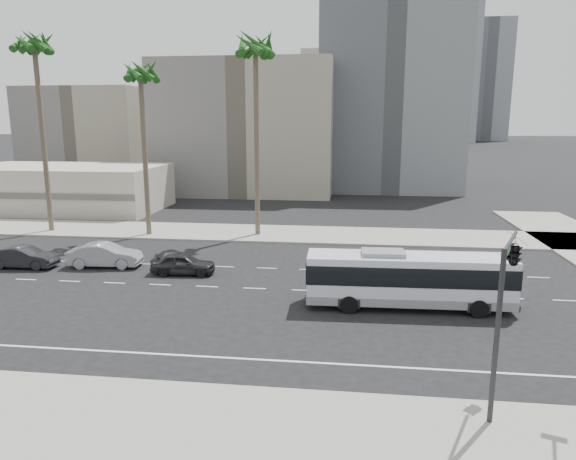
% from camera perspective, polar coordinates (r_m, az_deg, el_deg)
% --- Properties ---
extents(ground, '(700.00, 700.00, 0.00)m').
position_cam_1_polar(ground, '(31.58, 1.72, -6.65)').
color(ground, black).
rests_on(ground, ground).
extents(sidewalk_north, '(120.00, 7.00, 0.15)m').
position_cam_1_polar(sidewalk_north, '(46.49, 3.49, -0.52)').
color(sidewalk_north, gray).
rests_on(sidewalk_north, ground).
extents(sidewalk_south, '(120.00, 7.00, 0.15)m').
position_cam_1_polar(sidewalk_south, '(17.66, -3.33, -22.48)').
color(sidewalk_south, gray).
rests_on(sidewalk_south, ground).
extents(commercial_low, '(22.00, 12.16, 5.00)m').
position_cam_1_polar(commercial_low, '(65.13, -23.28, 4.27)').
color(commercial_low, '#B4AD9C').
rests_on(commercial_low, ground).
extents(midrise_beige_west, '(24.00, 18.00, 18.00)m').
position_cam_1_polar(midrise_beige_west, '(76.27, -4.21, 11.07)').
color(midrise_beige_west, gray).
rests_on(midrise_beige_west, ground).
extents(midrise_gray_center, '(20.00, 20.00, 26.00)m').
position_cam_1_polar(midrise_gray_center, '(82.05, 11.00, 13.74)').
color(midrise_gray_center, '#585C61').
rests_on(midrise_gray_center, ground).
extents(midrise_beige_far, '(18.00, 16.00, 15.00)m').
position_cam_1_polar(midrise_beige_far, '(89.64, -20.31, 9.53)').
color(midrise_beige_far, gray).
rests_on(midrise_beige_far, ground).
extents(civic_tower, '(42.00, 42.00, 129.00)m').
position_cam_1_polar(civic_tower, '(281.34, 6.30, 17.68)').
color(civic_tower, beige).
rests_on(civic_tower, ground).
extents(highrise_right, '(26.00, 26.00, 70.00)m').
position_cam_1_polar(highrise_right, '(264.43, 16.91, 16.80)').
color(highrise_right, slate).
rests_on(highrise_right, ground).
extents(highrise_far, '(22.00, 22.00, 60.00)m').
position_cam_1_polar(highrise_far, '(298.20, 20.75, 14.97)').
color(highrise_far, slate).
rests_on(highrise_far, ground).
extents(city_bus, '(11.10, 2.78, 3.17)m').
position_cam_1_polar(city_bus, '(29.07, 13.09, -5.17)').
color(city_bus, silver).
rests_on(city_bus, ground).
extents(car_a, '(1.94, 4.32, 1.44)m').
position_cam_1_polar(car_a, '(35.38, -11.42, -3.63)').
color(car_a, '#242426').
rests_on(car_a, ground).
extents(car_b, '(2.20, 5.17, 1.66)m').
position_cam_1_polar(car_b, '(38.57, -19.43, -2.62)').
color(car_b, gray).
rests_on(car_b, ground).
extents(car_c, '(1.68, 4.58, 1.50)m').
position_cam_1_polar(car_c, '(40.57, -26.98, -2.67)').
color(car_c, black).
rests_on(car_c, ground).
extents(traffic_signal, '(2.81, 3.92, 6.13)m').
position_cam_1_polar(traffic_signal, '(20.63, 23.41, -2.92)').
color(traffic_signal, '#262628').
rests_on(traffic_signal, ground).
extents(palm_near, '(5.11, 5.11, 17.20)m').
position_cam_1_polar(palm_near, '(45.74, -3.58, 18.82)').
color(palm_near, brown).
rests_on(palm_near, ground).
extents(palm_mid, '(4.91, 4.91, 15.18)m').
position_cam_1_polar(palm_mid, '(47.18, -15.88, 15.84)').
color(palm_mid, brown).
rests_on(palm_mid, ground).
extents(palm_far, '(5.16, 5.16, 17.74)m').
position_cam_1_polar(palm_far, '(52.18, -26.05, 17.42)').
color(palm_far, brown).
rests_on(palm_far, ground).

